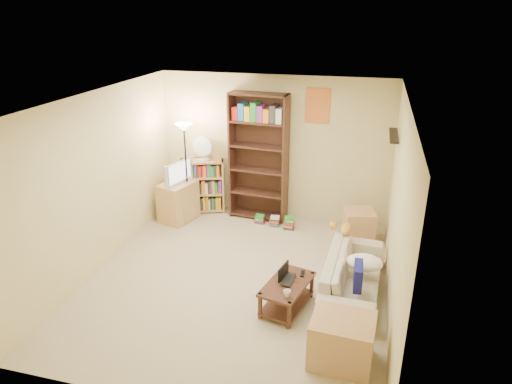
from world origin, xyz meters
TOP-DOWN VIEW (x-y plane):
  - room at (0.00, 0.01)m, footprint 4.50×4.54m
  - sofa at (1.55, 0.08)m, footprint 1.84×0.87m
  - navy_pillow at (1.62, -0.30)m, footprint 0.12×0.34m
  - cream_blanket at (1.68, 0.12)m, footprint 0.48×0.34m
  - tabby_cat at (1.36, 0.77)m, footprint 0.41×0.16m
  - coffee_table at (0.78, -0.47)m, footprint 0.63×0.90m
  - laptop at (0.83, -0.42)m, footprint 0.35×0.25m
  - laptop_screen at (0.71, -0.39)m, footprint 0.07×0.27m
  - mug at (0.83, -0.75)m, footprint 0.13×0.13m
  - tv_remote at (0.93, -0.23)m, footprint 0.05×0.15m
  - tv_stand at (-1.57, 1.60)m, footprint 0.63×0.75m
  - television at (-1.57, 1.60)m, footprint 0.76×0.49m
  - tall_bookshelf at (-0.23, 2.05)m, footprint 1.02×0.42m
  - short_bookshelf at (-1.27, 2.05)m, footprint 0.83×0.54m
  - desk_fan at (-1.22, 2.00)m, footprint 0.35×0.20m
  - floor_lamp at (-1.43, 1.71)m, footprint 0.29×0.29m
  - side_table at (1.56, 1.58)m, footprint 0.54×0.54m
  - end_cabinet at (1.51, -1.25)m, footprint 0.69×0.59m
  - book_stacks at (0.17, 1.75)m, footprint 0.72×0.23m

SIDE VIEW (x-z plane):
  - book_stacks at x=0.17m, z-range -0.01..0.20m
  - coffee_table at x=0.78m, z-range 0.04..0.40m
  - sofa at x=1.55m, z-range 0.00..0.52m
  - side_table at x=1.56m, z-range 0.00..0.52m
  - end_cabinet at x=1.51m, z-range 0.00..0.54m
  - tv_stand at x=-1.57m, z-range 0.00..0.69m
  - tv_remote at x=0.93m, z-range 0.36..0.38m
  - laptop at x=0.83m, z-range 0.36..0.39m
  - mug at x=0.83m, z-range 0.36..0.44m
  - cream_blanket at x=1.68m, z-range 0.34..0.55m
  - laptop_screen at x=0.71m, z-range 0.38..0.56m
  - navy_pillow at x=1.62m, z-range 0.34..0.65m
  - short_bookshelf at x=-1.27m, z-range 0.00..0.99m
  - tabby_cat at x=1.36m, z-range 0.52..0.66m
  - television at x=-1.57m, z-range 0.69..1.09m
  - tall_bookshelf at x=-0.23m, z-range 0.06..2.28m
  - desk_fan at x=-1.22m, z-range 0.99..1.45m
  - floor_lamp at x=-1.43m, z-range 0.51..2.23m
  - room at x=0.00m, z-range 0.36..2.88m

